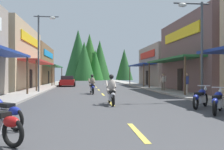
{
  "coord_description": "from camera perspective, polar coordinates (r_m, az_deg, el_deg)",
  "views": [
    {
      "loc": [
        -1.41,
        0.52,
        1.56
      ],
      "look_at": [
        2.17,
        34.29,
        1.5
      ],
      "focal_mm": 41.43,
      "sensor_mm": 36.0,
      "label": 1
    }
  ],
  "objects": [
    {
      "name": "storefront_right_far",
      "position": [
        37.06,
        12.26,
        1.94
      ],
      "size": [
        7.84,
        11.11,
        5.48
      ],
      "color": "gray",
      "rests_on": "ground"
    },
    {
      "name": "centerline_dashes",
      "position": [
        29.0,
        -3.26,
        -2.96
      ],
      "size": [
        0.16,
        58.53,
        0.01
      ],
      "color": "#E0C64C",
      "rests_on": "ground"
    },
    {
      "name": "streetlamp_right",
      "position": [
        15.71,
        18.14,
        8.18
      ],
      "size": [
        2.07,
        0.3,
        5.72
      ],
      "color": "#474C51",
      "rests_on": "ground"
    },
    {
      "name": "motorcycle_parked_right_2",
      "position": [
        11.19,
        22.27,
        -5.38
      ],
      "size": [
        1.34,
        1.79,
        1.04
      ],
      "rotation": [
        0.0,
        0.0,
        0.94
      ],
      "color": "black",
      "rests_on": "ground"
    },
    {
      "name": "sidewalk_right",
      "position": [
        27.81,
        9.56,
        -2.98
      ],
      "size": [
        2.36,
        84.54,
        0.12
      ],
      "primitive_type": "cube",
      "color": "#9E9991",
      "rests_on": "ground"
    },
    {
      "name": "rider_cruising_trailing",
      "position": [
        20.85,
        -4.43,
        -2.38
      ],
      "size": [
        0.61,
        2.14,
        1.57
      ],
      "rotation": [
        0.0,
        0.0,
        1.66
      ],
      "color": "black",
      "rests_on": "ground"
    },
    {
      "name": "sidewalk_left",
      "position": [
        27.19,
        -15.92,
        -3.06
      ],
      "size": [
        2.36,
        84.54,
        0.12
      ],
      "primitive_type": "cube",
      "color": "#9E9991",
      "rests_on": "ground"
    },
    {
      "name": "ground",
      "position": [
        26.83,
        -3.03,
        -3.33
      ],
      "size": [
        9.77,
        84.54,
        0.1
      ],
      "primitive_type": "cube",
      "color": "#424244"
    },
    {
      "name": "motorcycle_parked_right_3",
      "position": [
        12.71,
        18.96,
        -4.72
      ],
      "size": [
        1.49,
        1.67,
        1.04
      ],
      "rotation": [
        0.0,
        0.0,
        0.85
      ],
      "color": "black",
      "rests_on": "ground"
    },
    {
      "name": "treeline_backdrop",
      "position": [
        71.33,
        -4.78,
        3.66
      ],
      "size": [
        18.91,
        13.67,
        13.63
      ],
      "color": "#1F4E23",
      "rests_on": "ground"
    },
    {
      "name": "storefront_left_far",
      "position": [
        43.73,
        -18.93,
        2.11
      ],
      "size": [
        9.68,
        13.99,
        6.19
      ],
      "color": "brown",
      "rests_on": "ground"
    },
    {
      "name": "pedestrian_by_shop",
      "position": [
        19.78,
        16.14,
        -1.61
      ],
      "size": [
        0.3,
        0.57,
        1.67
      ],
      "rotation": [
        0.0,
        0.0,
        3.24
      ],
      "color": "#B2A599",
      "rests_on": "ground"
    },
    {
      "name": "motorcycle_parked_left_2",
      "position": [
        8.23,
        -23.44,
        -7.36
      ],
      "size": [
        1.71,
        1.44,
        1.04
      ],
      "rotation": [
        0.0,
        0.0,
        2.45
      ],
      "color": "black",
      "rests_on": "ground"
    },
    {
      "name": "rider_cruising_lead",
      "position": [
        13.32,
        -0.17,
        -3.78
      ],
      "size": [
        0.6,
        2.14,
        1.57
      ],
      "rotation": [
        0.0,
        0.0,
        1.6
      ],
      "color": "black",
      "rests_on": "ground"
    },
    {
      "name": "pedestrian_browsing",
      "position": [
        23.89,
        11.23,
        -1.35
      ],
      "size": [
        0.46,
        0.43,
        1.65
      ],
      "rotation": [
        0.0,
        0.0,
        4.04
      ],
      "color": "#726659",
      "rests_on": "ground"
    },
    {
      "name": "parked_car_curbside",
      "position": [
        34.81,
        -9.8,
        -1.33
      ],
      "size": [
        2.14,
        4.34,
        1.4
      ],
      "rotation": [
        0.0,
        0.0,
        1.59
      ],
      "color": "#B21919",
      "rests_on": "ground"
    },
    {
      "name": "streetlamp_left",
      "position": [
        22.74,
        -15.17,
        6.87
      ],
      "size": [
        2.07,
        0.3,
        6.57
      ],
      "color": "#474C51",
      "rests_on": "ground"
    },
    {
      "name": "storefront_right_middle",
      "position": [
        25.91,
        22.71,
        4.05
      ],
      "size": [
        9.43,
        11.73,
        6.69
      ],
      "color": "brown",
      "rests_on": "ground"
    }
  ]
}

